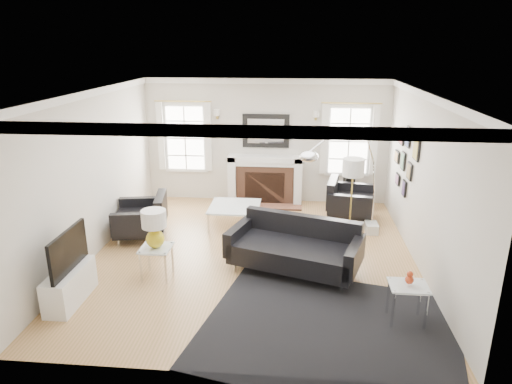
# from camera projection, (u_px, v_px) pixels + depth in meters

# --- Properties ---
(floor) EXTENTS (6.00, 6.00, 0.00)m
(floor) POSITION_uv_depth(u_px,v_px,m) (253.00, 256.00, 7.94)
(floor) COLOR #9D7742
(floor) RESTS_ON ground
(back_wall) EXTENTS (5.50, 0.04, 2.80)m
(back_wall) POSITION_uv_depth(u_px,v_px,m) (266.00, 142.00, 10.34)
(back_wall) COLOR beige
(back_wall) RESTS_ON floor
(front_wall) EXTENTS (5.50, 0.04, 2.80)m
(front_wall) POSITION_uv_depth(u_px,v_px,m) (225.00, 261.00, 4.66)
(front_wall) COLOR beige
(front_wall) RESTS_ON floor
(left_wall) EXTENTS (0.04, 6.00, 2.80)m
(left_wall) POSITION_uv_depth(u_px,v_px,m) (92.00, 175.00, 7.74)
(left_wall) COLOR beige
(left_wall) RESTS_ON floor
(right_wall) EXTENTS (0.04, 6.00, 2.80)m
(right_wall) POSITION_uv_depth(u_px,v_px,m) (425.00, 183.00, 7.26)
(right_wall) COLOR beige
(right_wall) RESTS_ON floor
(ceiling) EXTENTS (5.50, 6.00, 0.02)m
(ceiling) POSITION_uv_depth(u_px,v_px,m) (253.00, 92.00, 7.07)
(ceiling) COLOR white
(ceiling) RESTS_ON back_wall
(crown_molding) EXTENTS (5.50, 6.00, 0.12)m
(crown_molding) POSITION_uv_depth(u_px,v_px,m) (253.00, 96.00, 7.09)
(crown_molding) COLOR white
(crown_molding) RESTS_ON back_wall
(fireplace) EXTENTS (1.70, 0.69, 1.11)m
(fireplace) POSITION_uv_depth(u_px,v_px,m) (265.00, 180.00, 10.41)
(fireplace) COLOR white
(fireplace) RESTS_ON floor
(mantel_mirror) EXTENTS (1.05, 0.07, 0.75)m
(mantel_mirror) POSITION_uv_depth(u_px,v_px,m) (266.00, 131.00, 10.22)
(mantel_mirror) COLOR black
(mantel_mirror) RESTS_ON back_wall
(window_left) EXTENTS (1.24, 0.15, 1.62)m
(window_left) POSITION_uv_depth(u_px,v_px,m) (185.00, 138.00, 10.43)
(window_left) COLOR white
(window_left) RESTS_ON back_wall
(window_right) EXTENTS (1.24, 0.15, 1.62)m
(window_right) POSITION_uv_depth(u_px,v_px,m) (349.00, 141.00, 10.11)
(window_right) COLOR white
(window_right) RESTS_ON back_wall
(gallery_wall) EXTENTS (0.04, 1.73, 1.29)m
(gallery_wall) POSITION_uv_depth(u_px,v_px,m) (405.00, 156.00, 8.45)
(gallery_wall) COLOR black
(gallery_wall) RESTS_ON right_wall
(tv_unit) EXTENTS (0.35, 1.00, 1.09)m
(tv_unit) POSITION_uv_depth(u_px,v_px,m) (70.00, 281.00, 6.44)
(tv_unit) COLOR white
(tv_unit) RESTS_ON floor
(area_rug) EXTENTS (3.71, 3.31, 0.01)m
(area_rug) POSITION_uv_depth(u_px,v_px,m) (329.00, 329.00, 5.90)
(area_rug) COLOR black
(area_rug) RESTS_ON floor
(sofa) EXTENTS (2.28, 1.55, 0.68)m
(sofa) POSITION_uv_depth(u_px,v_px,m) (295.00, 248.00, 7.37)
(sofa) COLOR black
(sofa) RESTS_ON floor
(armchair_left) EXTENTS (1.08, 1.17, 0.69)m
(armchair_left) POSITION_uv_depth(u_px,v_px,m) (144.00, 218.00, 8.58)
(armchair_left) COLOR black
(armchair_left) RESTS_ON floor
(armchair_right) EXTENTS (1.08, 1.17, 0.69)m
(armchair_right) POSITION_uv_depth(u_px,v_px,m) (348.00, 201.00, 9.51)
(armchair_right) COLOR black
(armchair_right) RESTS_ON floor
(coffee_table) EXTENTS (0.99, 0.99, 0.44)m
(coffee_table) POSITION_uv_depth(u_px,v_px,m) (235.00, 207.00, 9.10)
(coffee_table) COLOR silver
(coffee_table) RESTS_ON floor
(side_table_left) EXTENTS (0.47, 0.47, 0.52)m
(side_table_left) POSITION_uv_depth(u_px,v_px,m) (156.00, 253.00, 7.09)
(side_table_left) COLOR silver
(side_table_left) RESTS_ON floor
(nesting_table) EXTENTS (0.49, 0.41, 0.54)m
(nesting_table) POSITION_uv_depth(u_px,v_px,m) (408.00, 293.00, 5.94)
(nesting_table) COLOR silver
(nesting_table) RESTS_ON floor
(gourd_lamp) EXTENTS (0.38, 0.38, 0.61)m
(gourd_lamp) POSITION_uv_depth(u_px,v_px,m) (154.00, 226.00, 6.95)
(gourd_lamp) COLOR gold
(gourd_lamp) RESTS_ON side_table_left
(orange_vase) EXTENTS (0.11, 0.11, 0.18)m
(orange_vase) POSITION_uv_depth(u_px,v_px,m) (410.00, 278.00, 5.87)
(orange_vase) COLOR #B83717
(orange_vase) RESTS_ON nesting_table
(arc_floor_lamp) EXTENTS (1.57, 1.46, 2.23)m
(arc_floor_lamp) POSITION_uv_depth(u_px,v_px,m) (344.00, 180.00, 8.09)
(arc_floor_lamp) COLOR silver
(arc_floor_lamp) RESTS_ON floor
(stick_floor_lamp) EXTENTS (0.35, 0.35, 1.75)m
(stick_floor_lamp) POSITION_uv_depth(u_px,v_px,m) (353.00, 173.00, 7.42)
(stick_floor_lamp) COLOR gold
(stick_floor_lamp) RESTS_ON floor
(speaker_tower) EXTENTS (0.25, 0.25, 1.05)m
(speaker_tower) POSITION_uv_depth(u_px,v_px,m) (349.00, 185.00, 10.12)
(speaker_tower) COLOR black
(speaker_tower) RESTS_ON floor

